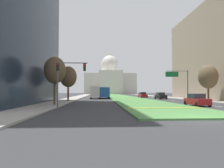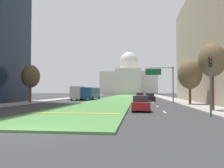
{
  "view_description": "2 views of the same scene",
  "coord_description": "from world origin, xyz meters",
  "px_view_note": "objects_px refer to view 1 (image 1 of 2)",
  "views": [
    {
      "loc": [
        -7.1,
        -13.68,
        1.99
      ],
      "look_at": [
        -2.73,
        59.21,
        4.5
      ],
      "focal_mm": 33.15,
      "sensor_mm": 36.0,
      "label": 1
    },
    {
      "loc": [
        5.59,
        -10.8,
        2.16
      ],
      "look_at": [
        -1.73,
        51.76,
        4.13
      ],
      "focal_mm": 35.57,
      "sensor_mm": 36.0,
      "label": 2
    }
  ],
  "objects_px": {
    "traffic_light_near_left": "(66,74)",
    "street_tree_right_mid": "(208,77)",
    "sedan_lead_stopped": "(197,100)",
    "city_bus": "(104,92)",
    "capitol_building": "(110,81)",
    "overhead_guide_sign": "(180,79)",
    "sedan_distant": "(143,95)",
    "box_truck_delivery": "(95,92)",
    "street_tree_left_near": "(55,70)",
    "sedan_midblock": "(161,96)",
    "street_tree_left_mid": "(68,77)"
  },
  "relations": [
    {
      "from": "sedan_lead_stopped",
      "to": "city_bus",
      "type": "bearing_deg",
      "value": 111.73
    },
    {
      "from": "overhead_guide_sign",
      "to": "street_tree_left_near",
      "type": "distance_m",
      "value": 27.57
    },
    {
      "from": "street_tree_left_near",
      "to": "traffic_light_near_left",
      "type": "bearing_deg",
      "value": -67.75
    },
    {
      "from": "city_bus",
      "to": "street_tree_right_mid",
      "type": "bearing_deg",
      "value": -43.1
    },
    {
      "from": "street_tree_left_near",
      "to": "capitol_building",
      "type": "bearing_deg",
      "value": 83.47
    },
    {
      "from": "street_tree_right_mid",
      "to": "sedan_distant",
      "type": "distance_m",
      "value": 25.69
    },
    {
      "from": "street_tree_left_mid",
      "to": "sedan_distant",
      "type": "xyz_separation_m",
      "value": [
        19.12,
        22.71,
        -3.9
      ]
    },
    {
      "from": "traffic_light_near_left",
      "to": "city_bus",
      "type": "xyz_separation_m",
      "value": [
        4.92,
        33.73,
        -2.03
      ]
    },
    {
      "from": "sedan_midblock",
      "to": "sedan_distant",
      "type": "height_order",
      "value": "sedan_distant"
    },
    {
      "from": "street_tree_left_near",
      "to": "street_tree_left_mid",
      "type": "distance_m",
      "value": 11.19
    },
    {
      "from": "capitol_building",
      "to": "street_tree_left_mid",
      "type": "bearing_deg",
      "value": -97.15
    },
    {
      "from": "box_truck_delivery",
      "to": "street_tree_left_mid",
      "type": "bearing_deg",
      "value": -109.28
    },
    {
      "from": "sedan_distant",
      "to": "box_truck_delivery",
      "type": "height_order",
      "value": "box_truck_delivery"
    },
    {
      "from": "sedan_midblock",
      "to": "sedan_distant",
      "type": "distance_m",
      "value": 11.74
    },
    {
      "from": "street_tree_right_mid",
      "to": "sedan_lead_stopped",
      "type": "relative_size",
      "value": 1.64
    },
    {
      "from": "overhead_guide_sign",
      "to": "sedan_distant",
      "type": "bearing_deg",
      "value": 101.83
    },
    {
      "from": "traffic_light_near_left",
      "to": "sedan_distant",
      "type": "relative_size",
      "value": 1.17
    },
    {
      "from": "capitol_building",
      "to": "sedan_midblock",
      "type": "bearing_deg",
      "value": -85.0
    },
    {
      "from": "street_tree_right_mid",
      "to": "sedan_midblock",
      "type": "height_order",
      "value": "street_tree_right_mid"
    },
    {
      "from": "traffic_light_near_left",
      "to": "sedan_midblock",
      "type": "distance_m",
      "value": 34.14
    },
    {
      "from": "street_tree_left_near",
      "to": "sedan_distant",
      "type": "xyz_separation_m",
      "value": [
        19.26,
        33.9,
        -4.01
      ]
    },
    {
      "from": "capitol_building",
      "to": "sedan_distant",
      "type": "distance_m",
      "value": 82.05
    },
    {
      "from": "capitol_building",
      "to": "sedan_lead_stopped",
      "type": "xyz_separation_m",
      "value": [
        5.85,
        -116.88,
        -8.23
      ]
    },
    {
      "from": "street_tree_right_mid",
      "to": "sedan_lead_stopped",
      "type": "bearing_deg",
      "value": -124.47
    },
    {
      "from": "street_tree_right_mid",
      "to": "street_tree_left_near",
      "type": "bearing_deg",
      "value": -160.18
    },
    {
      "from": "capitol_building",
      "to": "sedan_midblock",
      "type": "xyz_separation_m",
      "value": [
        8.13,
        -92.97,
        -8.22
      ]
    },
    {
      "from": "capitol_building",
      "to": "overhead_guide_sign",
      "type": "relative_size",
      "value": 5.27
    },
    {
      "from": "traffic_light_near_left",
      "to": "street_tree_right_mid",
      "type": "height_order",
      "value": "street_tree_right_mid"
    },
    {
      "from": "box_truck_delivery",
      "to": "street_tree_left_near",
      "type": "bearing_deg",
      "value": -101.23
    },
    {
      "from": "traffic_light_near_left",
      "to": "street_tree_left_mid",
      "type": "relative_size",
      "value": 0.77
    },
    {
      "from": "city_bus",
      "to": "sedan_lead_stopped",
      "type": "bearing_deg",
      "value": -68.27
    },
    {
      "from": "sedan_distant",
      "to": "box_truck_delivery",
      "type": "xyz_separation_m",
      "value": [
        -14.31,
        -8.93,
        0.88
      ]
    },
    {
      "from": "traffic_light_near_left",
      "to": "overhead_guide_sign",
      "type": "distance_m",
      "value": 29.41
    },
    {
      "from": "city_bus",
      "to": "capitol_building",
      "type": "bearing_deg",
      "value": 86.17
    },
    {
      "from": "traffic_light_near_left",
      "to": "box_truck_delivery",
      "type": "relative_size",
      "value": 0.81
    },
    {
      "from": "overhead_guide_sign",
      "to": "sedan_midblock",
      "type": "bearing_deg",
      "value": 104.37
    },
    {
      "from": "street_tree_left_near",
      "to": "sedan_midblock",
      "type": "relative_size",
      "value": 1.52
    },
    {
      "from": "traffic_light_near_left",
      "to": "sedan_midblock",
      "type": "relative_size",
      "value": 1.18
    },
    {
      "from": "sedan_midblock",
      "to": "city_bus",
      "type": "distance_m",
      "value": 15.04
    },
    {
      "from": "capitol_building",
      "to": "street_tree_right_mid",
      "type": "distance_m",
      "value": 106.62
    },
    {
      "from": "street_tree_left_near",
      "to": "city_bus",
      "type": "xyz_separation_m",
      "value": [
        7.35,
        27.8,
        -3.03
      ]
    },
    {
      "from": "traffic_light_near_left",
      "to": "sedan_distant",
      "type": "distance_m",
      "value": 43.34
    },
    {
      "from": "capitol_building",
      "to": "street_tree_left_mid",
      "type": "relative_size",
      "value": 5.1
    },
    {
      "from": "street_tree_left_near",
      "to": "sedan_midblock",
      "type": "distance_m",
      "value": 31.15
    },
    {
      "from": "box_truck_delivery",
      "to": "city_bus",
      "type": "bearing_deg",
      "value": 49.79
    },
    {
      "from": "city_bus",
      "to": "overhead_guide_sign",
      "type": "bearing_deg",
      "value": -39.23
    },
    {
      "from": "sedan_distant",
      "to": "city_bus",
      "type": "bearing_deg",
      "value": -152.88
    },
    {
      "from": "box_truck_delivery",
      "to": "sedan_lead_stopped",
      "type": "bearing_deg",
      "value": -62.02
    },
    {
      "from": "traffic_light_near_left",
      "to": "sedan_midblock",
      "type": "bearing_deg",
      "value": 56.22
    },
    {
      "from": "capitol_building",
      "to": "overhead_guide_sign",
      "type": "distance_m",
      "value": 101.1
    }
  ]
}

